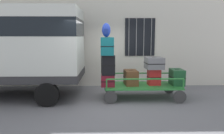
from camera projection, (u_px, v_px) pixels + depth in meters
ground_plane at (109, 100)px, 7.05m from camera, size 40.00×40.00×0.00m
building_wall at (108, 25)px, 8.89m from camera, size 12.00×0.37×5.00m
van at (5, 44)px, 7.20m from camera, size 4.96×2.22×2.94m
luggage_cart at (142, 87)px, 7.26m from camera, size 2.52×1.25×0.45m
cart_railing at (143, 77)px, 7.21m from camera, size 2.40×1.11×0.32m
suitcase_left_bottom at (108, 80)px, 7.18m from camera, size 0.44×0.70×0.37m
suitcase_left_middle at (108, 65)px, 7.09m from camera, size 0.47×0.65×0.64m
suitcase_left_top at (108, 46)px, 7.02m from camera, size 0.44×0.86×0.56m
suitcase_midleft_bottom at (131, 78)px, 7.22m from camera, size 0.46×0.65×0.49m
suitcase_center_bottom at (154, 77)px, 7.23m from camera, size 0.42×0.38×0.53m
suitcase_center_middle at (154, 63)px, 7.19m from camera, size 0.59×0.64×0.38m
suitcase_midright_bottom at (177, 77)px, 7.25m from camera, size 0.40×0.63×0.52m
backpack at (106, 30)px, 6.95m from camera, size 0.27×0.22×0.44m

